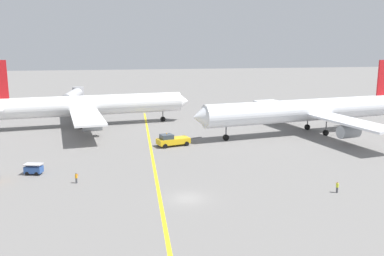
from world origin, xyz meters
TOP-DOWN VIEW (x-y plane):
  - ground_plane at (0.00, 0.00)m, footprint 600.00×600.00m
  - taxiway_stripe at (-3.12, 10.00)m, footprint 6.73×119.86m
  - airliner_at_gate_left at (-14.85, 53.52)m, footprint 50.99×47.97m
  - airliner_being_pushed at (33.97, 34.52)m, footprint 54.27×45.93m
  - pushback_tug at (2.22, 28.86)m, footprint 9.72×4.40m
  - gse_baggage_cart_near_cluster at (-21.72, 14.75)m, footprint 3.06×2.26m
  - ground_crew_ramp_agent_by_cones at (-14.85, 9.12)m, footprint 0.44×0.40m
  - ground_crew_wing_walker_right at (20.45, -1.84)m, footprint 0.36×0.50m
  - jet_bridge at (-21.15, 83.63)m, footprint 5.47×21.73m

SIDE VIEW (x-z plane):
  - ground_plane at x=0.00m, z-range 0.00..0.00m
  - taxiway_stripe at x=-3.12m, z-range 0.00..0.01m
  - ground_crew_wing_walker_right at x=20.45m, z-range 0.03..1.57m
  - ground_crew_ramp_agent_by_cones at x=-14.85m, z-range 0.03..1.58m
  - gse_baggage_cart_near_cluster at x=-21.72m, z-range 0.01..1.72m
  - pushback_tug at x=2.22m, z-range -0.21..2.55m
  - jet_bridge at x=-21.15m, z-range 1.30..7.46m
  - airliner_at_gate_left at x=-14.85m, z-range -3.20..13.35m
  - airliner_being_pushed at x=33.97m, z-range -2.88..13.54m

